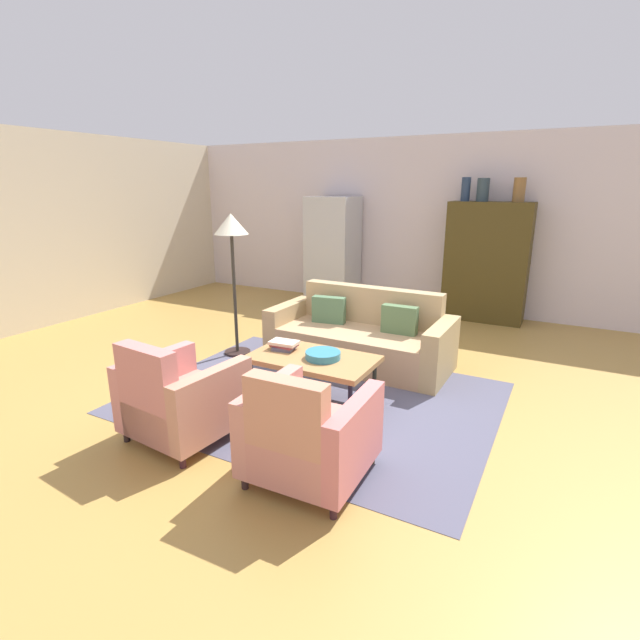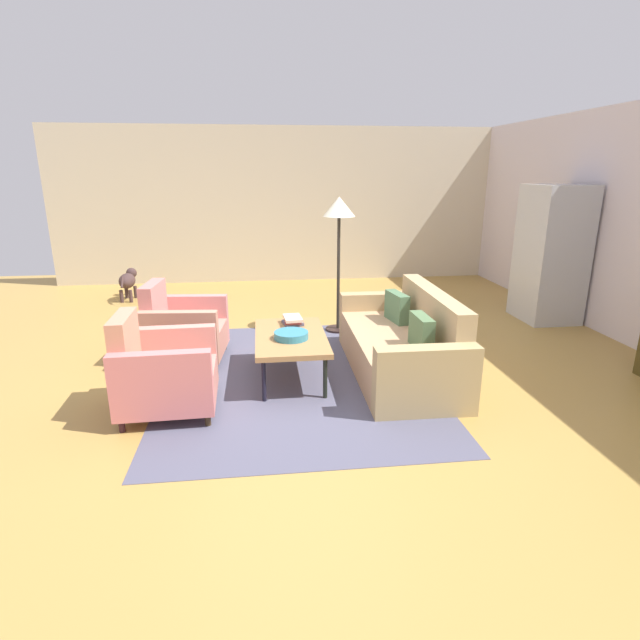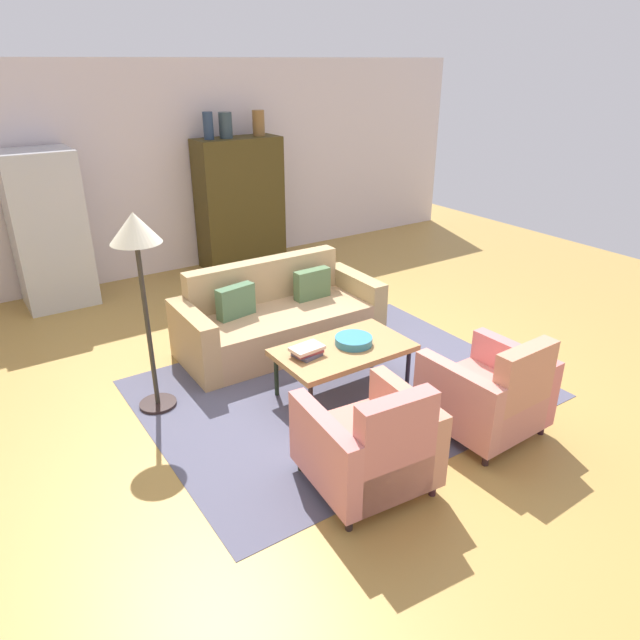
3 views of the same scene
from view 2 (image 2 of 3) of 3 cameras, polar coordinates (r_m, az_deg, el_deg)
The scene contains 12 objects.
ground_plane at distance 5.03m, azimuth -2.29°, elevation -7.02°, with size 11.75×11.75×0.00m, color #B08942.
wall_left at distance 9.52m, azimuth -4.87°, elevation 12.90°, with size 0.12×8.13×2.80m, color beige.
area_rug at distance 5.14m, azimuth -2.75°, elevation -6.44°, with size 3.40×2.60×0.01m, color #535368.
couch at distance 5.23m, azimuth 9.73°, elevation -2.91°, with size 2.11×0.93×0.86m.
coffee_table at distance 4.99m, azimuth -3.38°, elevation -2.13°, with size 1.20×0.70×0.45m.
armchair_left at distance 5.65m, azimuth -15.65°, elevation -1.22°, with size 0.87×0.87×0.88m.
armchair_right at distance 4.53m, azimuth -17.82°, elevation -5.90°, with size 0.82×0.82×0.88m.
fruit_bowl at distance 4.86m, azimuth -3.31°, elevation -1.74°, with size 0.34×0.34×0.07m, color teal.
book_stack at distance 5.30m, azimuth -3.14°, elevation -0.04°, with size 0.29×0.23×0.09m.
refrigerator at distance 7.59m, azimuth 24.91°, elevation 6.85°, with size 0.80×0.73×1.85m.
floor_lamp at distance 6.31m, azimuth 2.18°, elevation 11.43°, with size 0.40×0.40×1.72m.
dog at distance 8.67m, azimuth -21.12°, elevation 4.22°, with size 0.71×0.25×0.48m.
Camera 2 is at (4.59, -0.36, 2.03)m, focal length 27.98 mm.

